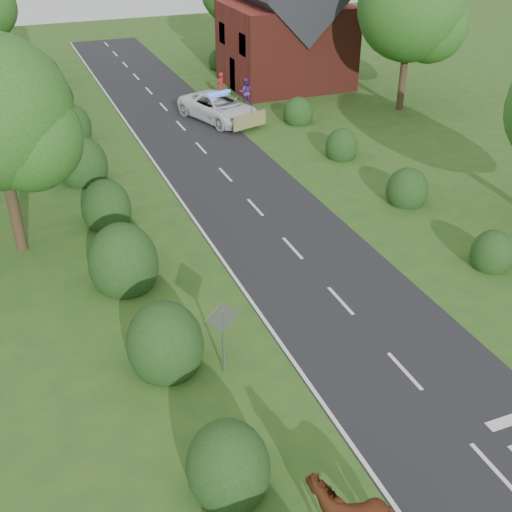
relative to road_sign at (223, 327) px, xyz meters
name	(u,v)px	position (x,y,z in m)	size (l,w,h in m)	color
ground	(405,371)	(5.00, -2.00, -1.65)	(120.00, 120.00, 0.00)	#2A5421
road	(232,182)	(5.00, 13.00, -1.64)	(6.00, 70.00, 0.02)	black
road_markings	(215,205)	(3.40, 10.93, -1.63)	(4.96, 70.00, 0.01)	white
hedgerow_left	(109,220)	(-1.51, 9.69, -0.91)	(2.75, 50.41, 3.00)	black
hedgerow_right	(392,181)	(11.60, 9.21, -1.10)	(2.10, 45.78, 2.10)	black
tree_left_a	(3,119)	(-4.75, 9.86, 3.69)	(5.74, 5.60, 8.38)	#332316
tree_right_b	(416,12)	(19.29, 19.84, 4.28)	(6.56, 6.40, 9.40)	#332316
road_sign	(223,327)	(0.00, 0.00, 0.00)	(1.06, 0.08, 2.53)	gray
house	(286,30)	(14.49, 28.00, 2.13)	(8.00, 7.40, 9.17)	maroon
police_van	(219,107)	(7.50, 22.14, -0.85)	(4.33, 6.31, 1.75)	white
pedestrian_red	(221,86)	(9.11, 26.50, -0.80)	(0.63, 0.41, 1.72)	#A32027
pedestrian_purple	(245,92)	(10.05, 24.31, -0.75)	(0.88, 0.69, 1.81)	#552973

